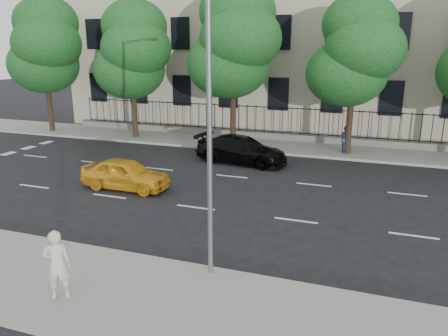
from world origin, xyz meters
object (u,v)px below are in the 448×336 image
(yellow_taxi, at_px, (125,174))
(black_sedan, at_px, (241,150))
(woman_near, at_px, (57,265))
(street_light, at_px, (217,88))

(yellow_taxi, relative_size, black_sedan, 0.79)
(yellow_taxi, height_order, black_sedan, black_sedan)
(woman_near, bearing_deg, black_sedan, -121.41)
(yellow_taxi, distance_m, woman_near, 9.02)
(street_light, bearing_deg, black_sedan, 103.92)
(yellow_taxi, height_order, woman_near, woman_near)
(yellow_taxi, bearing_deg, black_sedan, -30.61)
(street_light, xyz_separation_m, woman_near, (-3.07, -2.96, -4.10))
(yellow_taxi, distance_m, black_sedan, 6.96)
(street_light, height_order, yellow_taxi, street_light)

